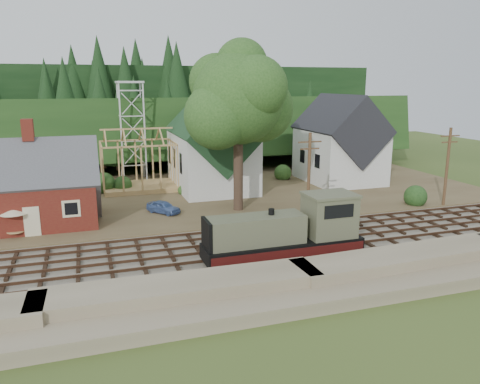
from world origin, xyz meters
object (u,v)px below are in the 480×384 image
object	(u,v)px
car_red	(369,178)
patio_set	(13,212)
locomotive	(289,233)
car_blue	(163,207)

from	to	relation	value
car_red	patio_set	world-z (taller)	patio_set
locomotive	car_blue	world-z (taller)	locomotive
car_blue	car_red	bearing A→B (deg)	-25.13
car_blue	patio_set	bearing A→B (deg)	156.46
locomotive	car_blue	distance (m)	15.48
car_blue	patio_set	xyz separation A→B (m)	(-12.24, -3.21, 1.43)
locomotive	car_blue	bearing A→B (deg)	115.05
locomotive	patio_set	bearing A→B (deg)	150.13
car_red	patio_set	size ratio (longest dim) A/B	1.69
locomotive	car_red	world-z (taller)	locomotive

